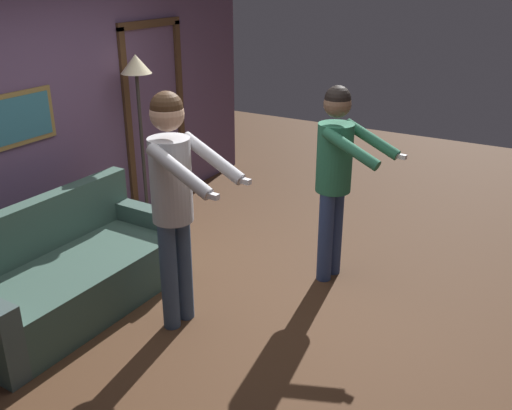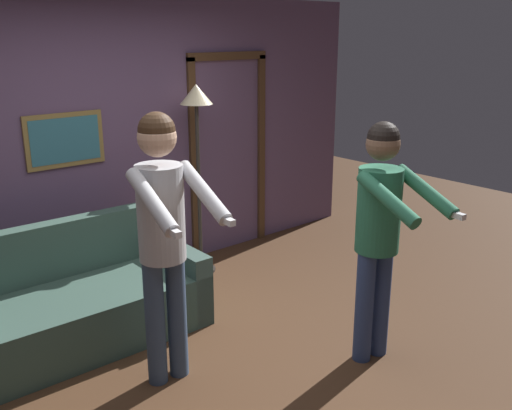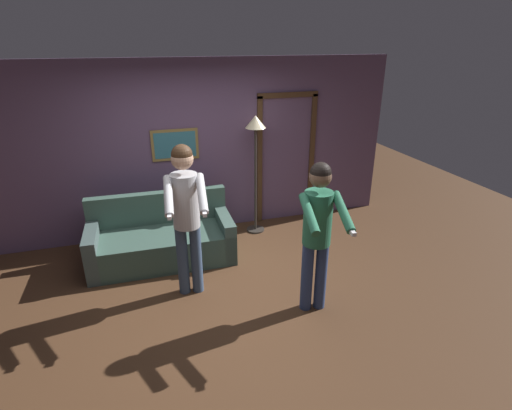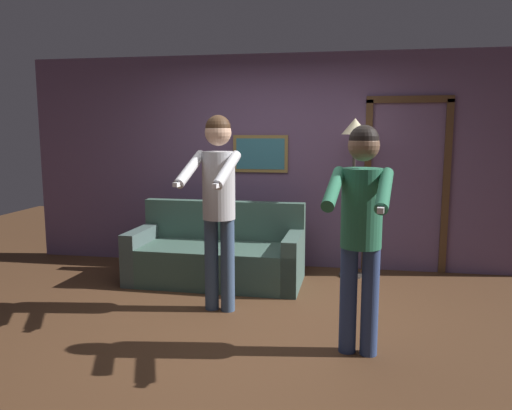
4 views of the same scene
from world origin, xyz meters
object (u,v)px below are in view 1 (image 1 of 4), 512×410
person_standing_right (336,167)px  couch (70,276)px  person_standing_left (174,189)px  torchiere_lamp (138,90)px

person_standing_right → couch: bearing=132.8°
couch → person_standing_left: (0.25, -0.91, 0.84)m
person_standing_left → person_standing_right: (1.26, -0.72, -0.08)m
couch → person_standing_right: (1.51, -1.63, 0.77)m
couch → person_standing_right: 2.35m
couch → torchiere_lamp: 1.97m
couch → torchiere_lamp: size_ratio=1.05×
person_standing_left → person_standing_right: bearing=-29.9°
person_standing_right → torchiere_lamp: bearing=90.6°
person_standing_left → person_standing_right: 1.45m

